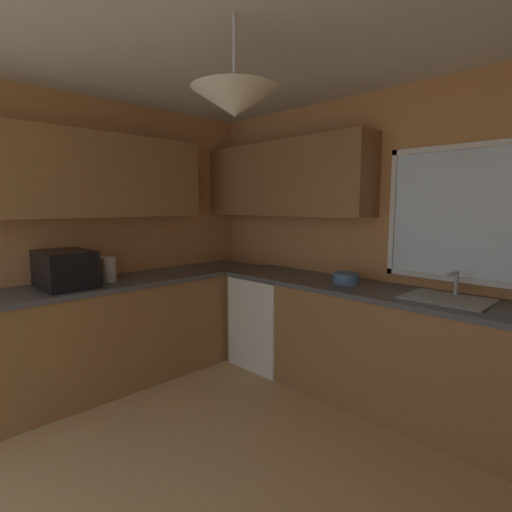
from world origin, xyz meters
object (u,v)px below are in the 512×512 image
(microwave, at_px, (65,269))
(sink_assembly, at_px, (448,298))
(dishwasher, at_px, (272,320))
(bowl, at_px, (346,278))
(kettle, at_px, (109,269))

(microwave, xyz_separation_m, sink_assembly, (2.27, 1.71, -0.13))
(dishwasher, distance_m, sink_assembly, 1.68)
(dishwasher, relative_size, microwave, 1.80)
(sink_assembly, bearing_deg, dishwasher, -178.68)
(dishwasher, xyz_separation_m, sink_assembly, (1.61, 0.04, 0.49))
(bowl, bearing_deg, dishwasher, -177.87)
(sink_assembly, xyz_separation_m, bowl, (-0.81, -0.01, 0.03))
(microwave, height_order, sink_assembly, microwave)
(sink_assembly, bearing_deg, microwave, -143.07)
(kettle, distance_m, bowl, 1.98)
(sink_assembly, bearing_deg, bowl, -179.49)
(dishwasher, height_order, microwave, microwave)
(kettle, height_order, bowl, kettle)
(microwave, bearing_deg, bowl, 49.23)
(dishwasher, height_order, sink_assembly, sink_assembly)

